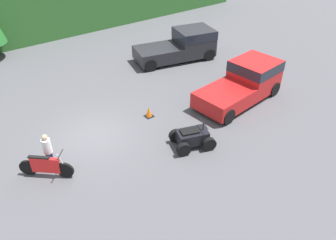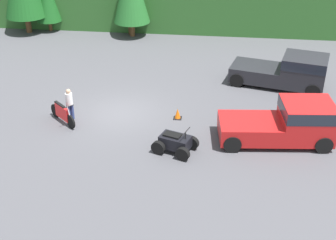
% 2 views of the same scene
% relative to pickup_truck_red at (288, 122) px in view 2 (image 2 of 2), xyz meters
% --- Properties ---
extents(ground_plane, '(80.00, 80.00, 0.00)m').
position_rel_pickup_truck_red_xyz_m(ground_plane, '(-8.33, 1.78, -1.03)').
color(ground_plane, '#4C4C51').
extents(pickup_truck_red, '(5.34, 2.75, 1.97)m').
position_rel_pickup_truck_red_xyz_m(pickup_truck_red, '(0.00, 0.00, 0.00)').
color(pickup_truck_red, red).
rests_on(pickup_truck_red, ground_plane).
extents(pickup_truck_second, '(5.70, 3.41, 1.97)m').
position_rel_pickup_truck_red_xyz_m(pickup_truck_second, '(0.67, 6.19, 0.00)').
color(pickup_truck_second, '#232328').
rests_on(pickup_truck_second, ground_plane).
extents(dirt_bike, '(1.71, 1.57, 1.18)m').
position_rel_pickup_truck_red_xyz_m(dirt_bike, '(-10.94, 0.48, -0.54)').
color(dirt_bike, black).
rests_on(dirt_bike, ground_plane).
extents(quad_atv, '(2.13, 1.78, 1.16)m').
position_rel_pickup_truck_red_xyz_m(quad_atv, '(-5.07, -1.55, -0.57)').
color(quad_atv, black).
rests_on(quad_atv, ground_plane).
extents(rider_person, '(0.50, 0.50, 1.70)m').
position_rel_pickup_truck_red_xyz_m(rider_person, '(-10.64, 0.82, -0.10)').
color(rider_person, navy).
rests_on(rider_person, ground_plane).
extents(traffic_cone, '(0.42, 0.42, 0.55)m').
position_rel_pickup_truck_red_xyz_m(traffic_cone, '(-5.28, 1.58, -0.77)').
color(traffic_cone, black).
rests_on(traffic_cone, ground_plane).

